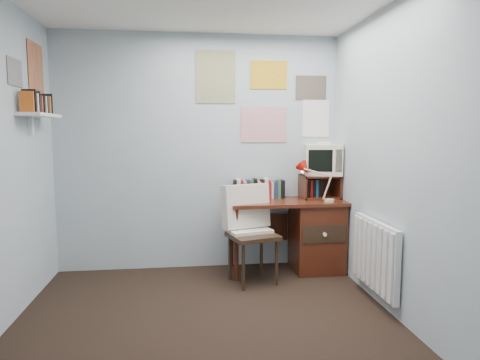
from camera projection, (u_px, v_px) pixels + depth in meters
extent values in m
plane|color=black|center=(209.00, 344.00, 2.99)|extent=(3.50, 3.50, 0.00)
cube|color=#A8BAC0|center=(199.00, 153.00, 4.58)|extent=(3.00, 0.02, 2.50)
cube|color=#A8BAC0|center=(419.00, 164.00, 3.04)|extent=(0.02, 3.50, 2.50)
cube|color=#502012|center=(287.00, 202.00, 4.48)|extent=(1.20, 0.55, 0.03)
cube|color=#502012|center=(316.00, 236.00, 4.56)|extent=(0.50, 0.50, 0.72)
cylinder|color=#502012|center=(236.00, 245.00, 4.22)|extent=(0.04, 0.04, 0.72)
cylinder|color=#502012|center=(231.00, 234.00, 4.68)|extent=(0.04, 0.04, 0.72)
cube|color=#502012|center=(259.00, 228.00, 4.73)|extent=(0.64, 0.02, 0.30)
cube|color=black|center=(253.00, 236.00, 4.16)|extent=(0.58, 0.57, 0.93)
cube|color=red|center=(330.00, 184.00, 4.36)|extent=(0.30, 0.28, 0.36)
cube|color=#502012|center=(320.00, 187.00, 4.62)|extent=(0.40, 0.30, 0.25)
cube|color=#EDE1C7|center=(323.00, 158.00, 4.61)|extent=(0.44, 0.42, 0.36)
cube|color=#502012|center=(261.00, 188.00, 4.61)|extent=(0.60, 0.14, 0.22)
cube|color=white|center=(375.00, 255.00, 3.67)|extent=(0.09, 0.80, 0.60)
cube|color=white|center=(40.00, 115.00, 3.72)|extent=(0.20, 0.62, 0.24)
cube|color=white|center=(264.00, 97.00, 4.59)|extent=(1.20, 0.01, 0.90)
cube|color=white|center=(26.00, 70.00, 3.66)|extent=(0.01, 0.70, 0.60)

